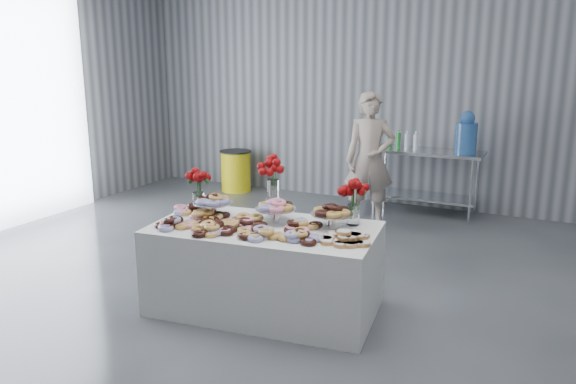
% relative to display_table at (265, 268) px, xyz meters
% --- Properties ---
extents(ground, '(9.00, 9.00, 0.00)m').
position_rel_display_table_xyz_m(ground, '(-0.15, -0.45, -0.38)').
color(ground, '#3A3D42').
rests_on(ground, ground).
extents(display_table, '(2.01, 1.23, 0.75)m').
position_rel_display_table_xyz_m(display_table, '(0.00, 0.00, 0.00)').
color(display_table, white).
rests_on(display_table, ground).
extents(prep_table, '(1.50, 0.60, 0.90)m').
position_rel_display_table_xyz_m(prep_table, '(0.54, 3.65, 0.24)').
color(prep_table, silver).
rests_on(prep_table, ground).
extents(donut_mounds, '(1.89, 1.02, 0.09)m').
position_rel_display_table_xyz_m(donut_mounds, '(-0.00, -0.05, 0.42)').
color(donut_mounds, gold).
rests_on(donut_mounds, display_table).
extents(cake_stand_left, '(0.36, 0.36, 0.17)m').
position_rel_display_table_xyz_m(cake_stand_left, '(-0.56, 0.08, 0.52)').
color(cake_stand_left, silver).
rests_on(cake_stand_left, display_table).
extents(cake_stand_mid, '(0.36, 0.36, 0.17)m').
position_rel_display_table_xyz_m(cake_stand_mid, '(0.03, 0.16, 0.52)').
color(cake_stand_mid, silver).
rests_on(cake_stand_mid, display_table).
extents(cake_stand_right, '(0.36, 0.36, 0.17)m').
position_rel_display_table_xyz_m(cake_stand_right, '(0.53, 0.22, 0.52)').
color(cake_stand_right, silver).
rests_on(cake_stand_right, display_table).
extents(danish_pile, '(0.48, 0.48, 0.11)m').
position_rel_display_table_xyz_m(danish_pile, '(0.76, -0.05, 0.43)').
color(danish_pile, white).
rests_on(danish_pile, display_table).
extents(bouquet_left, '(0.26, 0.26, 0.42)m').
position_rel_display_table_xyz_m(bouquet_left, '(-0.78, 0.15, 0.67)').
color(bouquet_left, white).
rests_on(bouquet_left, display_table).
extents(bouquet_right, '(0.26, 0.26, 0.42)m').
position_rel_display_table_xyz_m(bouquet_right, '(0.66, 0.39, 0.67)').
color(bouquet_right, white).
rests_on(bouquet_right, display_table).
extents(bouquet_center, '(0.26, 0.26, 0.57)m').
position_rel_display_table_xyz_m(bouquet_center, '(-0.09, 0.34, 0.75)').
color(bouquet_center, silver).
rests_on(bouquet_center, display_table).
extents(water_jug, '(0.28, 0.28, 0.55)m').
position_rel_display_table_xyz_m(water_jug, '(1.04, 3.65, 0.77)').
color(water_jug, '#3973C4').
rests_on(water_jug, prep_table).
extents(drink_bottles, '(0.54, 0.08, 0.27)m').
position_rel_display_table_xyz_m(drink_bottles, '(0.22, 3.55, 0.66)').
color(drink_bottles, '#268C33').
rests_on(drink_bottles, prep_table).
extents(person, '(0.74, 0.62, 1.72)m').
position_rel_display_table_xyz_m(person, '(0.00, 2.81, 0.49)').
color(person, '#CC8C93').
rests_on(person, ground).
extents(trash_barrel, '(0.51, 0.51, 0.66)m').
position_rel_display_table_xyz_m(trash_barrel, '(-2.53, 3.65, -0.04)').
color(trash_barrel, yellow).
rests_on(trash_barrel, ground).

